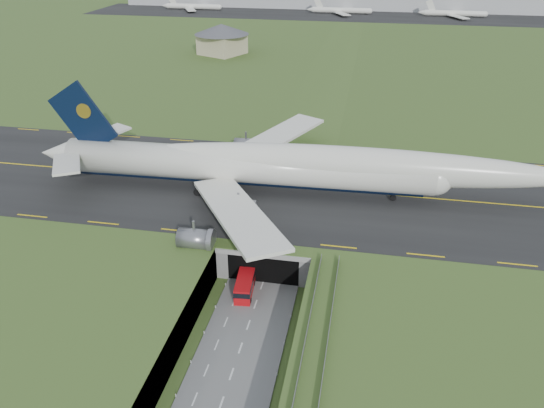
# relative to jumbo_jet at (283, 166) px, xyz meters

# --- Properties ---
(ground) EXTENTS (900.00, 900.00, 0.00)m
(ground) POSITION_rel_jumbo_jet_xyz_m (0.42, -30.05, -11.86)
(ground) COLOR #3A5221
(ground) RESTS_ON ground
(airfield_deck) EXTENTS (800.00, 800.00, 6.00)m
(airfield_deck) POSITION_rel_jumbo_jet_xyz_m (0.42, -30.05, -8.86)
(airfield_deck) COLOR gray
(airfield_deck) RESTS_ON ground
(trench_road) EXTENTS (12.00, 75.00, 0.20)m
(trench_road) POSITION_rel_jumbo_jet_xyz_m (0.42, -37.55, -11.76)
(trench_road) COLOR slate
(trench_road) RESTS_ON ground
(taxiway) EXTENTS (800.00, 44.00, 0.18)m
(taxiway) POSITION_rel_jumbo_jet_xyz_m (0.42, 2.95, -5.77)
(taxiway) COLOR black
(taxiway) RESTS_ON airfield_deck
(tunnel_portal) EXTENTS (17.00, 22.30, 6.00)m
(tunnel_portal) POSITION_rel_jumbo_jet_xyz_m (0.42, -13.34, -8.52)
(tunnel_portal) COLOR gray
(tunnel_portal) RESTS_ON ground
(guideway) EXTENTS (3.00, 53.00, 7.05)m
(guideway) POSITION_rel_jumbo_jet_xyz_m (11.42, -49.16, -6.53)
(guideway) COLOR #A8A8A3
(guideway) RESTS_ON ground
(jumbo_jet) EXTENTS (104.83, 65.53, 21.69)m
(jumbo_jet) POSITION_rel_jumbo_jet_xyz_m (0.00, 0.00, 0.00)
(jumbo_jet) COLOR silver
(jumbo_jet) RESTS_ON ground
(shuttle_tram) EXTENTS (3.25, 7.18, 2.86)m
(shuttle_tram) POSITION_rel_jumbo_jet_xyz_m (-1.91, -25.48, -10.28)
(shuttle_tram) COLOR red
(shuttle_tram) RESTS_ON ground
(service_building) EXTENTS (29.43, 29.43, 12.09)m
(service_building) POSITION_rel_jumbo_jet_xyz_m (-46.49, 122.58, 1.31)
(service_building) COLOR tan
(service_building) RESTS_ON ground
(distant_hills) EXTENTS (700.00, 91.00, 60.00)m
(distant_hills) POSITION_rel_jumbo_jet_xyz_m (64.80, 399.95, -15.86)
(distant_hills) COLOR slate
(distant_hills) RESTS_ON ground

